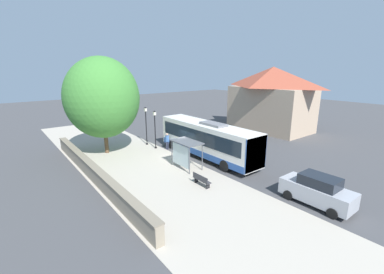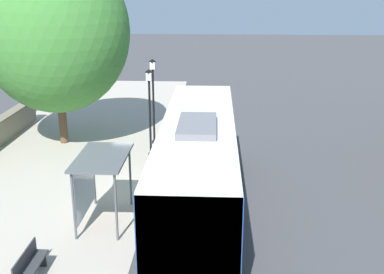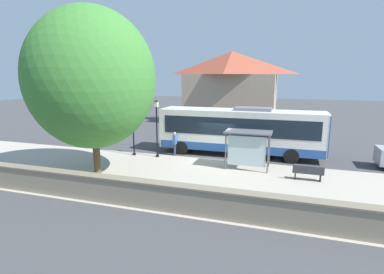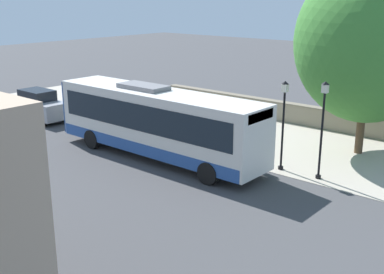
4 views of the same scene
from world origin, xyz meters
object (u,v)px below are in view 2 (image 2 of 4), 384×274
at_px(street_lamp_near, 150,106).
at_px(shade_tree, 55,31).
at_px(bench, 30,265).
at_px(street_lamp_far, 153,95).
at_px(bus_shelter, 98,167).
at_px(bus, 198,163).
at_px(pedestrian, 166,143).

xyz_separation_m(street_lamp_near, shade_tree, (-4.70, 1.76, 3.16)).
bearing_deg(shade_tree, bench, -77.20).
bearing_deg(street_lamp_near, street_lamp_far, 92.10).
bearing_deg(bus_shelter, bench, -108.07).
xyz_separation_m(bus, bench, (-4.45, -4.52, -1.37)).
height_order(bus, shade_tree, shade_tree).
xyz_separation_m(bus, shade_tree, (-7.14, 7.33, 3.77)).
distance_m(pedestrian, street_lamp_far, 3.37).
relative_size(pedestrian, bench, 1.05).
height_order(street_lamp_far, shade_tree, shade_tree).
bearing_deg(bus, street_lamp_far, 108.67).
relative_size(bench, shade_tree, 0.17).
distance_m(bus_shelter, street_lamp_far, 8.46).
bearing_deg(street_lamp_far, pedestrian, -72.33).
xyz_separation_m(bus_shelter, bench, (-1.15, -3.54, -1.51)).
xyz_separation_m(bus, bus_shelter, (-3.29, -0.98, 0.14)).
height_order(bus, street_lamp_far, street_lamp_far).
height_order(bench, shade_tree, shade_tree).
xyz_separation_m(bus_shelter, street_lamp_far, (0.79, 8.40, 0.58)).
height_order(street_lamp_near, street_lamp_far, street_lamp_far).
xyz_separation_m(street_lamp_far, shade_tree, (-4.64, -0.09, 3.05)).
bearing_deg(bus_shelter, street_lamp_near, 82.56).
height_order(bus, pedestrian, bus).
bearing_deg(bus_shelter, bus, 16.59).
distance_m(bus, bus_shelter, 3.44).
relative_size(bench, street_lamp_near, 0.40).
distance_m(bench, street_lamp_far, 12.27).
distance_m(bench, shade_tree, 13.20).
bearing_deg(street_lamp_near, bus, -66.37).
height_order(bus, street_lamp_near, street_lamp_near).
bearing_deg(street_lamp_near, bench, -101.27).
bearing_deg(street_lamp_near, shade_tree, 159.49).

